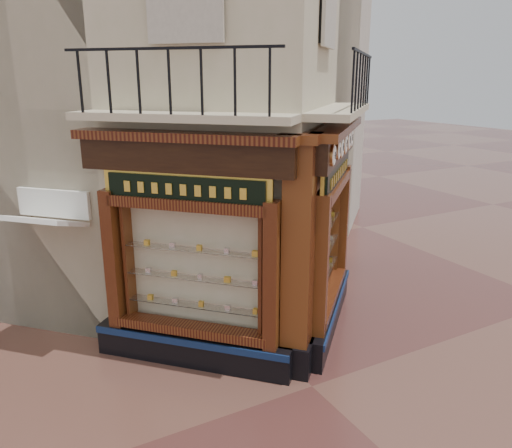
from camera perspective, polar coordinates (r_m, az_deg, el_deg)
ground at (r=8.47m, az=6.42°, el=-17.95°), size 80.00×80.00×0.00m
main_building at (r=12.58m, az=-10.00°, el=21.80°), size 11.31×11.31×12.00m
neighbour_left at (r=14.42m, az=-23.13°, el=18.09°), size 11.31×11.31×11.00m
neighbour_right at (r=15.76m, az=-3.97°, el=19.04°), size 11.31×11.31×11.00m
shopfront_left at (r=8.22m, az=-7.59°, el=-3.58°), size 2.86×2.86×3.98m
shopfront_right at (r=9.52m, az=8.40°, el=-0.81°), size 2.86×2.86×3.98m
corner_pilaster at (r=7.93m, az=4.81°, el=-4.47°), size 0.85×0.85×3.98m
balcony at (r=8.27m, az=1.37°, el=12.60°), size 5.94×2.97×1.03m
clock_a at (r=7.79m, az=8.77°, el=7.76°), size 0.28×0.28×0.34m
clock_b at (r=8.36m, az=9.34°, el=8.32°), size 0.25×0.25×0.31m
clock_c at (r=8.78m, az=9.72°, el=8.68°), size 0.30×0.30×0.38m
clock_d at (r=9.31m, az=10.14°, el=9.09°), size 0.31×0.31×0.39m
clock_e at (r=9.85m, az=10.52°, el=9.46°), size 0.32×0.32×0.40m
clock_f at (r=10.26m, az=10.79°, el=9.71°), size 0.31×0.31×0.39m
awning at (r=10.16m, az=-22.10°, el=-12.87°), size 1.63×1.63×0.34m
signboard_left at (r=7.84m, az=-8.13°, el=3.98°), size 2.04×2.04×0.55m
signboard_right at (r=9.24m, az=9.17°, el=5.81°), size 2.17×2.17×0.58m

